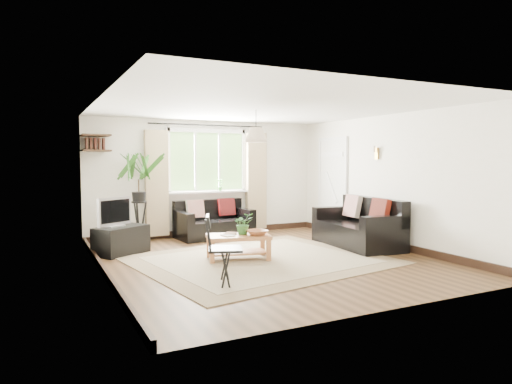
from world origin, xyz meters
name	(u,v)px	position (x,y,z in m)	size (l,w,h in m)	color
floor	(267,259)	(0.00, 0.00, 0.00)	(5.50, 5.50, 0.00)	black
ceiling	(267,107)	(0.00, 0.00, 2.40)	(5.50, 5.50, 0.00)	white
wall_back	(207,178)	(0.00, 2.75, 1.20)	(5.00, 0.02, 2.40)	white
wall_front	(391,197)	(0.00, -2.75, 1.20)	(5.00, 0.02, 2.40)	white
wall_left	(101,188)	(-2.50, 0.00, 1.20)	(0.02, 5.50, 2.40)	white
wall_right	(389,181)	(2.50, 0.00, 1.20)	(0.02, 5.50, 2.40)	white
rug	(260,260)	(-0.14, -0.02, 0.01)	(3.65, 3.13, 0.02)	#C0B695
window	(207,161)	(0.00, 2.71, 1.55)	(2.50, 0.16, 2.16)	white
door	(332,187)	(2.47, 1.70, 1.00)	(0.06, 0.96, 2.06)	silver
corner_shelf	(96,143)	(-2.25, 2.50, 1.89)	(0.50, 0.50, 0.34)	black
pendant_lamp	(256,131)	(0.00, 0.40, 2.05)	(0.36, 0.36, 0.54)	beige
wall_sconce	(376,151)	(2.43, 0.30, 1.74)	(0.12, 0.12, 0.28)	beige
sofa_back	(215,220)	(0.00, 2.31, 0.36)	(1.53, 0.77, 0.72)	black
sofa_right	(357,223)	(1.99, 0.25, 0.42)	(0.90, 1.79, 0.84)	black
coffee_table	(238,247)	(-0.43, 0.16, 0.20)	(0.98, 0.53, 0.40)	#935630
table_plant	(243,224)	(-0.33, 0.18, 0.57)	(0.31, 0.27, 0.34)	#2D6227
bowl	(257,233)	(-0.18, 0.00, 0.44)	(0.33, 0.33, 0.08)	brown
book_a	(223,236)	(-0.69, 0.14, 0.41)	(0.16, 0.22, 0.02)	white
book_b	(225,233)	(-0.59, 0.31, 0.41)	(0.18, 0.24, 0.02)	brown
tv_stand	(121,240)	(-2.01, 1.47, 0.23)	(0.87, 0.49, 0.47)	black
tv	(114,211)	(-2.11, 1.47, 0.72)	(0.67, 0.22, 0.51)	#A5A5AA
palm_stand	(139,198)	(-1.51, 2.35, 0.86)	(0.67, 0.67, 1.72)	black
folding_chair	(225,250)	(-1.16, -1.08, 0.44)	(0.46, 0.46, 0.89)	black
sill_plant	(220,184)	(0.25, 2.63, 1.06)	(0.14, 0.10, 0.27)	#2D6023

